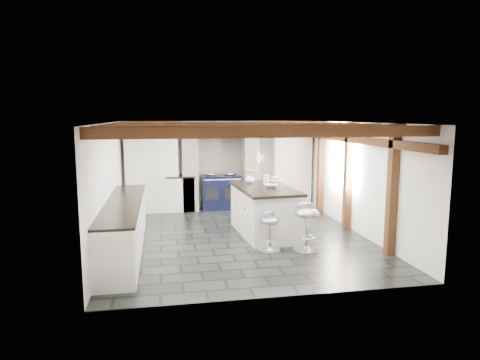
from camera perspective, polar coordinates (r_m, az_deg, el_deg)
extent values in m
plane|color=black|center=(8.78, -0.17, -7.52)|extent=(6.00, 6.00, 0.00)
plane|color=white|center=(11.47, -2.84, 2.12)|extent=(5.00, 0.00, 5.00)
plane|color=white|center=(8.46, -17.09, -0.53)|extent=(0.00, 6.00, 6.00)
plane|color=white|center=(9.30, 15.16, 0.34)|extent=(0.00, 6.00, 6.00)
plane|color=white|center=(8.44, -0.18, 7.67)|extent=(6.00, 6.00, 0.00)
cube|color=white|center=(11.12, -6.72, 0.84)|extent=(0.40, 0.60, 1.90)
cube|color=white|center=(11.33, 1.38, 1.04)|extent=(0.40, 0.60, 1.90)
cube|color=brown|center=(11.11, -2.66, 6.26)|extent=(2.10, 0.65, 0.18)
cube|color=white|center=(11.11, -2.67, 7.06)|extent=(2.00, 0.60, 0.31)
cube|color=black|center=(10.79, -2.44, 6.52)|extent=(1.00, 0.03, 0.22)
cube|color=silver|center=(10.78, -2.42, 6.52)|extent=(0.90, 0.01, 0.14)
cube|color=white|center=(11.10, -11.62, 0.96)|extent=(1.30, 0.58, 2.00)
cube|color=white|center=(11.60, 6.71, 1.40)|extent=(1.00, 0.58, 2.00)
cube|color=white|center=(7.98, -15.21, -6.18)|extent=(0.60, 3.80, 0.88)
cube|color=black|center=(7.88, -15.34, -2.94)|extent=(0.64, 3.80, 0.04)
cube|color=white|center=(11.19, -7.95, -1.79)|extent=(0.70, 0.60, 0.88)
cube|color=black|center=(11.11, -8.00, 0.55)|extent=(0.74, 0.64, 0.04)
cube|color=brown|center=(9.19, 14.91, 5.27)|extent=(0.15, 5.80, 0.14)
plane|color=white|center=(9.79, 13.64, 3.15)|extent=(0.00, 0.90, 0.90)
cube|color=brown|center=(5.90, 4.34, 6.41)|extent=(5.00, 0.16, 0.16)
cube|color=brown|center=(6.74, 2.45, 6.69)|extent=(5.00, 0.16, 0.16)
cube|color=brown|center=(7.59, 0.99, 6.89)|extent=(5.00, 0.16, 0.16)
cube|color=brown|center=(8.44, -0.18, 7.06)|extent=(5.00, 0.16, 0.16)
cube|color=brown|center=(9.29, -1.13, 7.19)|extent=(5.00, 0.16, 0.16)
cube|color=brown|center=(10.15, -1.93, 7.30)|extent=(5.00, 0.16, 0.16)
cube|color=brown|center=(11.01, -2.60, 7.39)|extent=(5.00, 0.16, 0.16)
cube|color=brown|center=(7.87, 19.64, -1.31)|extent=(0.15, 0.15, 2.30)
cube|color=brown|center=(9.45, 14.21, 0.50)|extent=(0.15, 0.15, 2.30)
cube|color=brown|center=(10.91, 10.73, 1.66)|extent=(0.15, 0.15, 2.30)
cylinder|color=black|center=(8.49, 2.88, 5.17)|extent=(0.01, 0.01, 0.56)
cylinder|color=white|center=(8.52, 2.87, 2.95)|extent=(0.09, 0.09, 0.22)
cylinder|color=black|center=(8.79, 2.75, 5.28)|extent=(0.01, 0.01, 0.56)
cylinder|color=white|center=(8.82, 2.74, 3.14)|extent=(0.09, 0.09, 0.22)
cylinder|color=black|center=(9.10, 2.63, 5.39)|extent=(0.01, 0.01, 0.56)
cylinder|color=white|center=(9.12, 2.62, 3.32)|extent=(0.09, 0.09, 0.22)
cube|color=black|center=(11.26, -2.60, -1.60)|extent=(1.00, 0.60, 0.90)
ellipsoid|color=silver|center=(11.15, -3.89, 0.79)|extent=(0.28, 0.28, 0.11)
ellipsoid|color=silver|center=(11.22, -1.35, 0.86)|extent=(0.28, 0.28, 0.11)
cylinder|color=silver|center=(10.88, -2.38, 0.03)|extent=(0.95, 0.03, 0.03)
cube|color=black|center=(10.93, -3.68, -1.91)|extent=(0.35, 0.02, 0.30)
cube|color=black|center=(11.00, -1.09, -1.83)|extent=(0.35, 0.02, 0.30)
cube|color=white|center=(8.84, 3.23, -4.27)|extent=(1.08, 1.98, 0.94)
cube|color=black|center=(8.75, 3.26, -1.10)|extent=(1.17, 2.07, 0.05)
imported|color=white|center=(9.19, 1.32, 0.19)|extent=(0.21, 0.21, 0.20)
ellipsoid|color=#C2691B|center=(9.17, 1.33, 1.21)|extent=(0.21, 0.21, 0.13)
cylinder|color=white|center=(9.13, 3.53, 0.08)|extent=(0.13, 0.13, 0.19)
imported|color=white|center=(8.67, 4.15, -0.79)|extent=(0.29, 0.29, 0.07)
cylinder|color=white|center=(8.87, 4.81, -0.46)|extent=(0.05, 0.05, 0.11)
cylinder|color=white|center=(8.86, 4.81, -0.07)|extent=(0.23, 0.23, 0.02)
cylinder|color=#D6AF8F|center=(8.85, 4.82, 0.22)|extent=(0.18, 0.18, 0.07)
cylinder|color=silver|center=(7.94, 8.81, -9.25)|extent=(0.48, 0.48, 0.03)
cone|color=silver|center=(7.92, 8.82, -8.91)|extent=(0.22, 0.22, 0.09)
cylinder|color=silver|center=(7.84, 8.86, -6.85)|extent=(0.05, 0.05, 0.60)
torus|color=silver|center=(7.87, 8.85, -7.54)|extent=(0.31, 0.31, 0.02)
ellipsoid|color=#91959E|center=(7.76, 8.92, -4.44)|extent=(0.51, 0.51, 0.20)
ellipsoid|color=#91959E|center=(7.84, 8.81, -3.48)|extent=(0.32, 0.17, 0.17)
cylinder|color=silver|center=(7.87, 4.01, -9.34)|extent=(0.39, 0.39, 0.03)
cone|color=silver|center=(7.86, 4.01, -9.06)|extent=(0.18, 0.18, 0.07)
cylinder|color=silver|center=(7.79, 4.03, -7.38)|extent=(0.04, 0.04, 0.49)
torus|color=silver|center=(7.81, 4.02, -7.95)|extent=(0.25, 0.25, 0.02)
ellipsoid|color=#91959E|center=(7.72, 4.05, -5.41)|extent=(0.43, 0.43, 0.16)
ellipsoid|color=#91959E|center=(7.77, 3.74, -4.64)|extent=(0.27, 0.16, 0.14)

